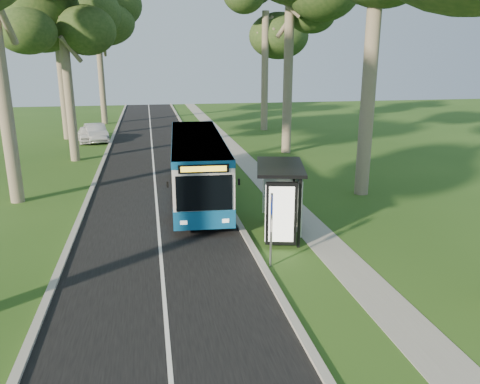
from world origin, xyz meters
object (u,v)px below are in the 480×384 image
(bus_shelter, at_px, (287,189))
(litter_bin, at_px, (283,227))
(bus, at_px, (197,166))
(bus_stop_sign, at_px, (271,222))
(car_white, at_px, (88,134))
(car_silver, at_px, (96,133))

(bus_shelter, xyz_separation_m, litter_bin, (-0.10, 0.08, -1.65))
(litter_bin, bearing_deg, bus, 112.98)
(bus_stop_sign, bearing_deg, car_white, 120.95)
(car_silver, bearing_deg, bus_shelter, -82.26)
(bus, height_order, litter_bin, bus)
(bus_shelter, bearing_deg, bus, 126.67)
(bus_stop_sign, distance_m, car_white, 29.43)
(bus_stop_sign, relative_size, car_white, 0.67)
(bus, relative_size, bus_stop_sign, 4.55)
(bus, xyz_separation_m, bus_stop_sign, (1.58, -9.19, 0.00))
(bus_stop_sign, bearing_deg, litter_bin, 78.14)
(bus, height_order, bus_shelter, bus)
(litter_bin, distance_m, car_silver, 27.38)
(bus, relative_size, car_white, 3.04)
(bus_stop_sign, bearing_deg, bus, 112.33)
(bus, relative_size, litter_bin, 13.89)
(bus_stop_sign, relative_size, litter_bin, 3.05)
(bus_stop_sign, distance_m, bus_shelter, 2.90)
(bus_stop_sign, distance_m, litter_bin, 3.14)
(bus_shelter, xyz_separation_m, car_white, (-10.58, 25.35, -1.41))
(litter_bin, height_order, car_silver, car_silver)
(bus_shelter, relative_size, litter_bin, 4.27)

